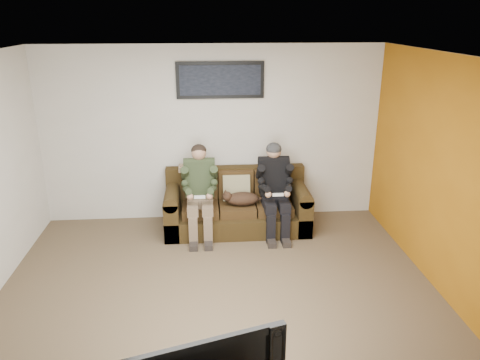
{
  "coord_description": "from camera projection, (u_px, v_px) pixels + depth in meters",
  "views": [
    {
      "loc": [
        -0.13,
        -4.5,
        2.98
      ],
      "look_at": [
        0.33,
        1.2,
        0.95
      ],
      "focal_mm": 35.0,
      "sensor_mm": 36.0,
      "label": 1
    }
  ],
  "objects": [
    {
      "name": "person_right",
      "position": [
        275.0,
        184.0,
        6.61
      ],
      "size": [
        0.51,
        0.86,
        1.28
      ],
      "color": "black",
      "rests_on": "sofa"
    },
    {
      "name": "floor",
      "position": [
        219.0,
        296.0,
        5.23
      ],
      "size": [
        5.0,
        5.0,
        0.0
      ],
      "primitive_type": "plane",
      "color": "brown",
      "rests_on": "ground"
    },
    {
      "name": "ceiling",
      "position": [
        215.0,
        57.0,
        4.36
      ],
      "size": [
        5.0,
        5.0,
        0.0
      ],
      "primitive_type": "plane",
      "rotation": [
        3.14,
        0.0,
        0.0
      ],
      "color": "silver",
      "rests_on": "ground"
    },
    {
      "name": "framed_poster",
      "position": [
        220.0,
        80.0,
        6.62
      ],
      "size": [
        1.25,
        0.05,
        0.52
      ],
      "color": "black",
      "rests_on": "wall_back"
    },
    {
      "name": "accent_wall_right",
      "position": [
        451.0,
        181.0,
        4.98
      ],
      "size": [
        0.0,
        4.5,
        4.5
      ],
      "primitive_type": "plane",
      "rotation": [
        1.57,
        0.0,
        -1.57
      ],
      "color": "#A16010",
      "rests_on": "ground"
    },
    {
      "name": "sofa",
      "position": [
        237.0,
        206.0,
        6.86
      ],
      "size": [
        2.06,
        0.89,
        0.84
      ],
      "color": "#34250F",
      "rests_on": "ground"
    },
    {
      "name": "wall_right",
      "position": [
        452.0,
        181.0,
        4.98
      ],
      "size": [
        0.0,
        4.5,
        4.5
      ],
      "primitive_type": "plane",
      "rotation": [
        1.57,
        0.0,
        -1.57
      ],
      "color": "beige",
      "rests_on": "ground"
    },
    {
      "name": "throw_blanket",
      "position": [
        193.0,
        168.0,
        6.88
      ],
      "size": [
        0.42,
        0.21,
        0.07
      ],
      "primitive_type": "cube",
      "color": "tan",
      "rests_on": "sofa"
    },
    {
      "name": "throw_pillow",
      "position": [
        236.0,
        188.0,
        6.8
      ],
      "size": [
        0.39,
        0.19,
        0.39
      ],
      "primitive_type": "cube",
      "rotation": [
        -0.21,
        0.0,
        0.0
      ],
      "color": "#948961",
      "rests_on": "sofa"
    },
    {
      "name": "cat",
      "position": [
        241.0,
        198.0,
        6.63
      ],
      "size": [
        0.66,
        0.26,
        0.24
      ],
      "color": "#432A1A",
      "rests_on": "sofa"
    },
    {
      "name": "person_left",
      "position": [
        200.0,
        187.0,
        6.53
      ],
      "size": [
        0.51,
        0.87,
        1.27
      ],
      "color": "brown",
      "rests_on": "sofa"
    },
    {
      "name": "wall_back",
      "position": [
        212.0,
        135.0,
        6.91
      ],
      "size": [
        5.0,
        0.0,
        5.0
      ],
      "primitive_type": "plane",
      "rotation": [
        1.57,
        0.0,
        0.0
      ],
      "color": "beige",
      "rests_on": "ground"
    },
    {
      "name": "wall_front",
      "position": [
        231.0,
        324.0,
        2.68
      ],
      "size": [
        5.0,
        0.0,
        5.0
      ],
      "primitive_type": "plane",
      "rotation": [
        -1.57,
        0.0,
        0.0
      ],
      "color": "beige",
      "rests_on": "ground"
    }
  ]
}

